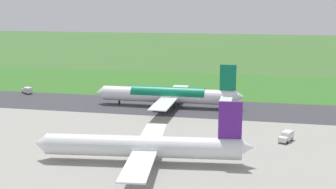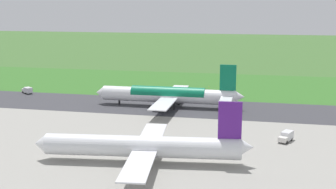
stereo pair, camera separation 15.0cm
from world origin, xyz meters
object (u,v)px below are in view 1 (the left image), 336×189
Objects in this scene: traffic_cone_orange at (209,87)px; airliner_parked_mid at (143,146)px; service_truck_baggage at (27,90)px; service_truck_fuel at (286,136)px; no_stopping_sign at (224,86)px; airliner_main at (169,95)px.

airliner_parked_mid is at bearing 88.20° from traffic_cone_orange.
service_truck_baggage and service_truck_fuel have the same top height.
service_truck_fuel is 75.15m from no_stopping_sign.
airliner_parked_mid is (-6.14, 57.62, -0.27)m from airliner_main.
service_truck_baggage is at bearing -10.44° from airliner_main.
service_truck_baggage is 0.97× the size of service_truck_fuel.
airliner_main is 41.48m from no_stopping_sign.
airliner_main is at bearing -83.91° from airliner_parked_mid.
airliner_parked_mid reaches higher than no_stopping_sign.
airliner_main reaches higher than service_truck_fuel.
service_truck_fuel is (-39.27, 33.61, -2.95)m from airliner_main.
airliner_parked_mid is 99.19m from traffic_cone_orange.
service_truck_baggage is (68.18, -69.04, -2.68)m from airliner_parked_mid.
service_truck_fuel reaches higher than traffic_cone_orange.
airliner_main is 42.66m from traffic_cone_orange.
airliner_main is 8.98× the size of service_truck_baggage.
service_truck_baggage is at bearing -45.36° from airliner_parked_mid.
airliner_parked_mid is 93.11× the size of traffic_cone_orange.
no_stopping_sign reaches higher than traffic_cone_orange.
service_truck_baggage is at bearing 22.84° from traffic_cone_orange.
traffic_cone_orange is at bearing -157.16° from service_truck_baggage.
no_stopping_sign is (22.86, -71.58, -0.06)m from service_truck_fuel.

